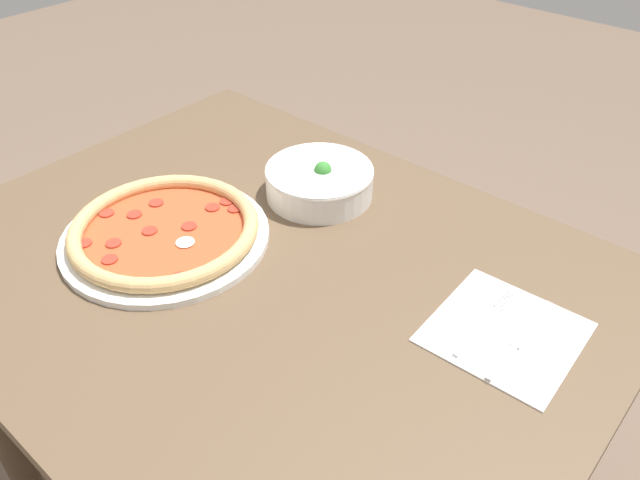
{
  "coord_description": "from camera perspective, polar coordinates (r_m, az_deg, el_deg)",
  "views": [
    {
      "loc": [
        0.58,
        -0.53,
        1.43
      ],
      "look_at": [
        0.05,
        0.09,
        0.8
      ],
      "focal_mm": 35.0,
      "sensor_mm": 36.0,
      "label": 1
    }
  ],
  "objects": [
    {
      "name": "bowl",
      "position": [
        1.17,
        -0.08,
        5.54
      ],
      "size": [
        0.2,
        0.2,
        0.07
      ],
      "color": "white",
      "rests_on": "dining_table"
    },
    {
      "name": "fork",
      "position": [
        0.95,
        14.93,
        -7.2
      ],
      "size": [
        0.01,
        0.18,
        0.0
      ],
      "rotation": [
        0.0,
        0.0,
        1.57
      ],
      "color": "silver",
      "rests_on": "napkin"
    },
    {
      "name": "pizza",
      "position": [
        1.09,
        -14.0,
        0.78
      ],
      "size": [
        0.35,
        0.35,
        0.04
      ],
      "color": "white",
      "rests_on": "dining_table"
    },
    {
      "name": "dining_table",
      "position": [
        1.1,
        -4.94,
        -7.02
      ],
      "size": [
        1.11,
        0.86,
        0.78
      ],
      "color": "brown",
      "rests_on": "ground_plane"
    },
    {
      "name": "knife",
      "position": [
        0.93,
        17.68,
        -8.9
      ],
      "size": [
        0.01,
        0.19,
        0.01
      ],
      "rotation": [
        0.0,
        0.0,
        1.57
      ],
      "color": "silver",
      "rests_on": "napkin"
    },
    {
      "name": "napkin",
      "position": [
        0.94,
        16.53,
        -8.09
      ],
      "size": [
        0.21,
        0.21,
        0.0
      ],
      "color": "white",
      "rests_on": "dining_table"
    }
  ]
}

